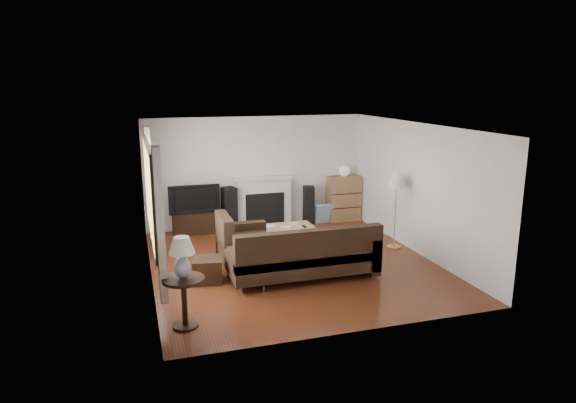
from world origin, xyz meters
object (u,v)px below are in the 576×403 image
object	(u,v)px
bookshelf	(344,198)
floor_lamp	(395,211)
coffee_table	(284,237)
tv_stand	(195,223)
sectional_sofa	(303,253)
side_table	(184,302)

from	to	relation	value
bookshelf	floor_lamp	world-z (taller)	floor_lamp
coffee_table	floor_lamp	distance (m)	2.27
tv_stand	coffee_table	size ratio (longest dim) A/B	0.81
bookshelf	sectional_sofa	size ratio (longest dim) A/B	0.40
tv_stand	sectional_sofa	bearing A→B (deg)	-65.87
tv_stand	floor_lamp	world-z (taller)	floor_lamp
floor_lamp	side_table	bearing A→B (deg)	-153.03
bookshelf	coffee_table	size ratio (longest dim) A/B	0.92
sectional_sofa	coffee_table	bearing A→B (deg)	84.78
tv_stand	bookshelf	distance (m)	3.56
side_table	tv_stand	bearing A→B (deg)	81.20
tv_stand	bookshelf	xyz separation A→B (m)	(3.55, 0.03, 0.30)
tv_stand	bookshelf	bearing A→B (deg)	0.48
bookshelf	tv_stand	bearing A→B (deg)	-179.52
bookshelf	sectional_sofa	distance (m)	3.85
floor_lamp	side_table	size ratio (longest dim) A/B	2.16
tv_stand	sectional_sofa	size ratio (longest dim) A/B	0.35
bookshelf	sectional_sofa	world-z (taller)	bookshelf
sectional_sofa	side_table	bearing A→B (deg)	-149.29
tv_stand	coffee_table	distance (m)	2.24
coffee_table	side_table	size ratio (longest dim) A/B	1.65
coffee_table	floor_lamp	world-z (taller)	floor_lamp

